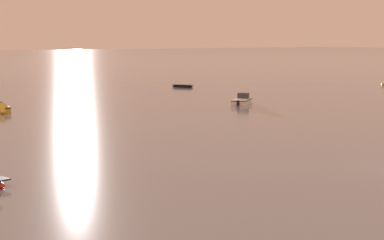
{
  "coord_description": "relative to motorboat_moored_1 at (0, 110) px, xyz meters",
  "views": [
    {
      "loc": [
        -32.98,
        -22.72,
        7.95
      ],
      "look_at": [
        -0.42,
        25.86,
        0.41
      ],
      "focal_mm": 59.53,
      "sensor_mm": 36.0,
      "label": 1
    }
  ],
  "objects": [
    {
      "name": "rowboat_moored_2",
      "position": [
        35.71,
        18.7,
        -0.09
      ],
      "size": [
        2.99,
        3.82,
        0.58
      ],
      "rotation": [
        0.0,
        0.0,
        2.11
      ],
      "color": "black",
      "rests_on": "ground"
    },
    {
      "name": "motorboat_moored_1",
      "position": [
        0.0,
        0.0,
        0.0
      ],
      "size": [
        2.57,
        5.53,
        1.83
      ],
      "rotation": [
        0.0,
        0.0,
        4.57
      ],
      "color": "gold",
      "rests_on": "ground"
    },
    {
      "name": "motorboat_moored_3",
      "position": [
        27.74,
        -7.18,
        0.03
      ],
      "size": [
        4.89,
        4.5,
        1.88
      ],
      "rotation": [
        0.0,
        0.0,
        0.7
      ],
      "color": "white",
      "rests_on": "ground"
    }
  ]
}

